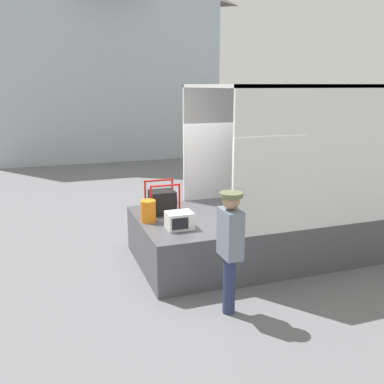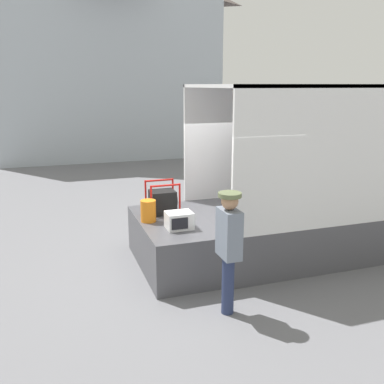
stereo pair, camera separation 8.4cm
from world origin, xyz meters
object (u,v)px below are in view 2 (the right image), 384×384
Objects in this scene: microwave at (179,220)px; worker_person at (229,240)px; box_truck at (381,195)px; orange_bucket at (148,211)px; portable_generator at (163,201)px.

microwave is 0.24× the size of worker_person.
worker_person is at bearing -156.73° from box_truck.
microwave is 1.45m from worker_person.
microwave is 0.68m from orange_bucket.
orange_bucket is (-0.39, -0.40, -0.04)m from portable_generator.
portable_generator is 2.38m from worker_person.
microwave is at bearing 102.07° from worker_person.
portable_generator is (-4.70, 0.48, 0.14)m from box_truck.
box_truck is 4.73m from portable_generator.
orange_bucket is 0.21× the size of worker_person.
microwave is 0.72× the size of portable_generator.
box_truck reaches higher than orange_bucket.
box_truck is at bearing 5.70° from microwave.
orange_bucket is (-5.09, 0.08, 0.10)m from box_truck.
worker_person is (0.33, -2.36, 0.02)m from portable_generator.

